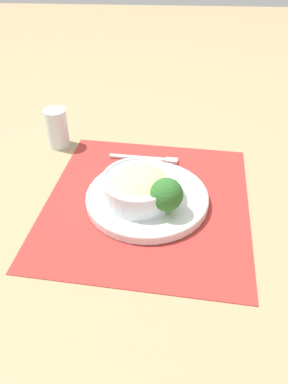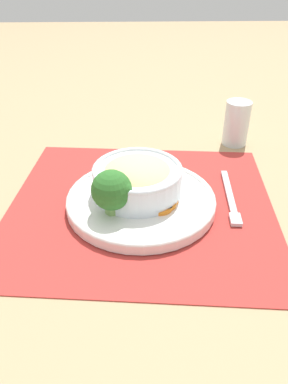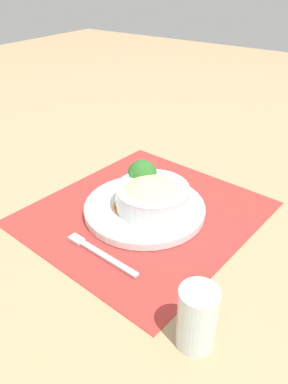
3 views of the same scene
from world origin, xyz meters
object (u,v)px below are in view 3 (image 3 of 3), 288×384
at_px(broccoli_floret, 142,175).
at_px(water_glass, 197,320).
at_px(fork, 95,251).
at_px(bowl, 152,195).

xyz_separation_m(broccoli_floret, water_glass, (-0.29, -0.30, -0.02)).
distance_m(broccoli_floret, fork, 0.23).
xyz_separation_m(bowl, water_glass, (-0.24, -0.24, -0.01)).
relative_size(bowl, broccoli_floret, 2.06).
distance_m(bowl, broccoli_floret, 0.08).
xyz_separation_m(bowl, broccoli_floret, (0.04, 0.06, 0.01)).
bearing_deg(broccoli_floret, bowl, -126.60).
bearing_deg(bowl, fork, 174.67).
bearing_deg(fork, bowl, -0.54).
distance_m(water_glass, fork, 0.27).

